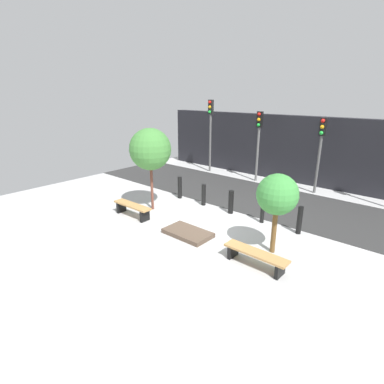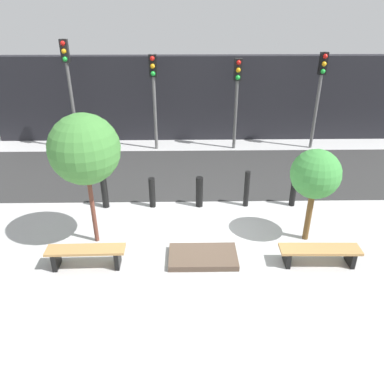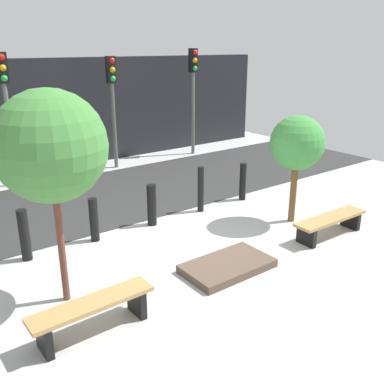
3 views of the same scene
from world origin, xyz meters
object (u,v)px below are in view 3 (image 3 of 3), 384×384
Objects in this scene: bench_left at (93,310)px; traffic_light_mid_east at (112,92)px; tree_behind_left_bench at (50,147)px; traffic_light_east at (193,82)px; traffic_light_mid_west at (6,96)px; planter_bed at (227,266)px; bollard_far_right at (243,182)px; bollard_left at (94,220)px; bollard_right at (201,189)px; bollard_far_left at (24,235)px; bollard_center at (152,205)px; bench_right at (330,222)px; tree_behind_right_bench at (297,144)px.

bench_left is 0.51× the size of traffic_light_mid_east.
tree_behind_left_bench is 9.57m from traffic_light_east.
traffic_light_east is (3.07, 0.00, 0.13)m from traffic_light_mid_east.
traffic_light_mid_west is at bearing 80.53° from tree_behind_left_bench.
bollard_far_right is (2.68, 2.48, 0.40)m from planter_bed.
bollard_right is at bearing 0.00° from bollard_left.
bollard_far_right is 0.26× the size of traffic_light_east.
traffic_light_mid_west reaches higher than bollard_far_right.
bollard_far_left reaches higher than bollard_left.
bench_left is 1.90× the size of bollard_center.
bollard_far_right is (0.09, 2.68, 0.16)m from bench_right.
bollard_left is 0.82× the size of bollard_right.
tree_behind_right_bench is 2.42m from bollard_right.
bollard_center reaches higher than bench_right.
tree_behind_right_bench is 2.18× the size of bollard_right.
bollard_center reaches higher than planter_bed.
traffic_light_east is (2.02, 7.30, 2.19)m from bench_right.
planter_bed is 2.85m from bollard_right.
traffic_light_mid_west is (-4.21, 4.63, 1.99)m from bollard_far_right.
bench_right is at bearing -4.42° from planter_bed.
bollard_left is 0.98× the size of bollard_center.
traffic_light_east reaches higher than bollard_far_right.
bench_left is 7.68m from traffic_light_mid_west.
traffic_light_mid_west reaches higher than bollard_far_left.
traffic_light_mid_west reaches higher than traffic_light_mid_east.
traffic_light_mid_east is at bearing 87.55° from bollard_right.
traffic_light_east is (7.20, 6.30, 0.10)m from tree_behind_left_bench.
tree_behind_right_bench is 2.49× the size of bollard_far_right.
traffic_light_mid_east is (1.54, 7.10, 2.29)m from planter_bed.
tree_behind_right_bench is at bearing -23.13° from bollard_left.
planter_bed is 3.57m from tree_behind_left_bench.
bollard_far_left is 2.68m from bollard_center.
traffic_light_mid_east is (4.13, 7.30, 2.02)m from bench_left.
bench_right is 1.66× the size of bollard_right.
bollard_center is 0.96× the size of bollard_far_right.
tree_behind_right_bench is 0.69× the size of traffic_light_mid_east.
bench_left is 0.96× the size of bench_right.
bollard_far_left reaches higher than bench_left.
bench_left is 0.54× the size of tree_behind_left_bench.
traffic_light_mid_east is at bearing 47.67° from bollard_far_left.
traffic_light_east is at bearing 37.87° from bollard_left.
bollard_center is at bearing 0.00° from bollard_far_left.
bench_right is at bearing -91.89° from bollard_far_right.
tree_behind_right_bench is 3.35m from bollard_center.
tree_behind_right_bench is 5.67m from bollard_far_left.
traffic_light_mid_west is at bearing 80.67° from bench_left.
bollard_far_right is at bearing -112.68° from traffic_light_east.
tree_behind_left_bench is (-5.18, 1.00, 2.09)m from bench_right.
bench_left is at bearing -169.07° from tree_behind_right_bench.
tree_behind_right_bench is at bearing -56.80° from traffic_light_mid_west.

